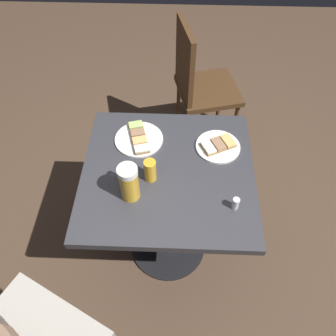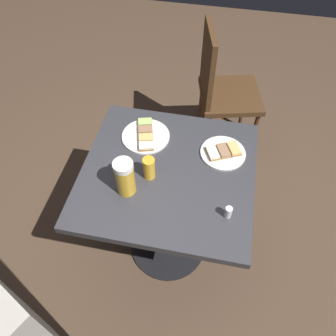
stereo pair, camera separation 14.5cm
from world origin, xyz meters
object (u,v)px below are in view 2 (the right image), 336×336
(beer_mug, at_px, (125,176))
(beer_glass_small, at_px, (149,168))
(salt_shaker, at_px, (228,212))
(cafe_chair, at_px, (221,87))
(plate_near, at_px, (223,152))
(plate_far, at_px, (146,135))

(beer_mug, xyz_separation_m, beer_glass_small, (-0.08, -0.08, -0.03))
(beer_mug, bearing_deg, beer_glass_small, -132.89)
(salt_shaker, bearing_deg, cafe_chair, -84.20)
(plate_near, bearing_deg, salt_shaker, 98.83)
(plate_far, height_order, beer_mug, beer_mug)
(beer_mug, xyz_separation_m, salt_shaker, (-0.42, 0.05, -0.06))
(beer_glass_small, xyz_separation_m, salt_shaker, (-0.34, 0.13, -0.03))
(beer_mug, xyz_separation_m, cafe_chair, (-0.32, -1.02, -0.30))
(plate_far, xyz_separation_m, beer_mug, (0.01, 0.30, 0.08))
(beer_mug, height_order, cafe_chair, cafe_chair)
(beer_mug, height_order, salt_shaker, beer_mug)
(beer_mug, bearing_deg, cafe_chair, -107.24)
(beer_mug, relative_size, beer_glass_small, 1.62)
(plate_near, distance_m, beer_mug, 0.47)
(plate_near, distance_m, salt_shaker, 0.32)
(plate_near, distance_m, plate_far, 0.37)
(plate_near, xyz_separation_m, plate_far, (0.37, -0.03, -0.00))
(beer_mug, bearing_deg, plate_far, -91.51)
(plate_near, bearing_deg, cafe_chair, -85.51)
(beer_glass_small, bearing_deg, plate_near, -147.68)
(plate_far, xyz_separation_m, salt_shaker, (-0.42, 0.35, 0.02))
(beer_glass_small, height_order, salt_shaker, beer_glass_small)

